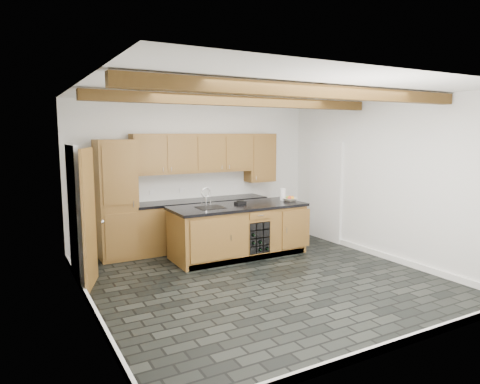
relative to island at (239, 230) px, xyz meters
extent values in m
plane|color=black|center=(-0.31, -1.28, -0.46)|extent=(5.00, 5.00, 0.00)
plane|color=white|center=(-0.31, 1.22, 0.94)|extent=(5.00, 0.00, 5.00)
plane|color=white|center=(-2.81, -1.28, 0.94)|extent=(0.00, 5.00, 5.00)
plane|color=white|center=(2.19, -1.28, 0.94)|extent=(0.00, 5.00, 5.00)
plane|color=white|center=(-0.31, -1.28, 2.34)|extent=(5.00, 5.00, 0.00)
cube|color=#553915|center=(-0.31, -2.48, 2.24)|extent=(4.90, 0.15, 0.15)
cube|color=#553915|center=(-0.31, -0.68, 2.24)|extent=(4.90, 0.15, 0.15)
cube|color=white|center=(-2.79, -1.28, -0.41)|extent=(0.04, 5.00, 0.10)
cube|color=white|center=(2.17, -1.28, -0.41)|extent=(0.04, 5.00, 0.10)
cube|color=white|center=(-0.31, -3.76, -0.41)|extent=(5.00, 0.04, 0.10)
cube|color=white|center=(-2.78, 0.02, 0.56)|extent=(0.06, 0.94, 2.04)
cube|color=brown|center=(-2.63, -0.33, 0.54)|extent=(0.31, 0.77, 2.00)
cube|color=white|center=(2.16, 0.22, 0.56)|extent=(0.06, 0.98, 2.04)
cube|color=black|center=(2.19, 0.22, 0.54)|extent=(0.02, 0.86, 1.96)
cube|color=brown|center=(-1.96, 0.92, 0.59)|extent=(0.65, 0.60, 2.10)
cube|color=brown|center=(-0.33, 0.92, -0.02)|extent=(2.60, 0.60, 0.88)
cube|color=black|center=(-0.33, 0.92, 0.44)|extent=(2.64, 0.62, 0.05)
cube|color=white|center=(-0.33, 1.21, 0.73)|extent=(2.60, 0.02, 0.52)
cube|color=brown|center=(-0.43, 1.04, 1.36)|extent=(2.40, 0.35, 0.75)
cube|color=brown|center=(1.07, 1.04, 1.24)|extent=(0.60, 0.35, 1.00)
cube|color=brown|center=(-0.01, 0.02, -0.02)|extent=(2.40, 0.90, 0.88)
cube|color=black|center=(-0.01, 0.02, 0.44)|extent=(2.46, 0.96, 0.05)
cube|color=brown|center=(-0.73, -0.45, 0.02)|extent=(0.80, 0.02, 0.70)
cube|color=brown|center=(0.94, -0.45, 0.02)|extent=(0.60, 0.02, 0.70)
cube|color=black|center=(0.17, -0.29, -0.06)|extent=(0.42, 0.30, 0.56)
cylinder|color=black|center=(0.03, -0.33, 0.01)|extent=(0.07, 0.26, 0.07)
cylinder|color=black|center=(0.03, -0.33, -0.13)|extent=(0.07, 0.26, 0.07)
cylinder|color=black|center=(0.31, -0.33, -0.27)|extent=(0.07, 0.26, 0.07)
cylinder|color=black|center=(0.17, -0.33, -0.27)|extent=(0.07, 0.26, 0.07)
cylinder|color=black|center=(0.17, -0.33, -0.13)|extent=(0.07, 0.26, 0.07)
cube|color=black|center=(-0.56, 0.02, 0.46)|extent=(0.45, 0.40, 0.02)
cylinder|color=silver|center=(-0.56, 0.20, 0.57)|extent=(0.02, 0.02, 0.20)
torus|color=silver|center=(-0.56, 0.20, 0.71)|extent=(0.18, 0.02, 0.18)
cylinder|color=silver|center=(-0.64, 0.20, 0.51)|extent=(0.02, 0.02, 0.08)
cylinder|color=silver|center=(-0.48, 0.20, 0.51)|extent=(0.02, 0.02, 0.08)
cube|color=black|center=(0.08, 0.09, 0.49)|extent=(0.22, 0.14, 0.04)
cylinder|color=black|center=(0.08, 0.09, 0.52)|extent=(0.13, 0.13, 0.02)
imported|color=beige|center=(1.07, -0.07, 0.50)|extent=(0.29, 0.29, 0.06)
sphere|color=#B11A17|center=(1.12, -0.07, 0.53)|extent=(0.07, 0.07, 0.07)
sphere|color=#E45414|center=(1.09, -0.02, 0.53)|extent=(0.07, 0.07, 0.07)
sphere|color=olive|center=(1.03, -0.04, 0.53)|extent=(0.07, 0.07, 0.07)
sphere|color=red|center=(1.03, -0.10, 0.53)|extent=(0.07, 0.07, 0.07)
sphere|color=orange|center=(1.09, -0.12, 0.53)|extent=(0.07, 0.07, 0.07)
cylinder|color=white|center=(1.01, 0.09, 0.58)|extent=(0.11, 0.11, 0.23)
imported|color=white|center=(-1.61, 1.02, 0.51)|extent=(0.12, 0.12, 0.10)
camera|label=1|loc=(-3.63, -6.62, 1.73)|focal=32.00mm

